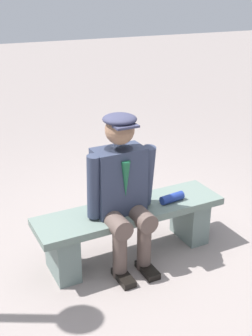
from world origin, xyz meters
TOP-DOWN VIEW (x-y plane):
  - ground_plane at (0.00, 0.00)m, footprint 30.00×30.00m
  - bench at (0.00, 0.00)m, footprint 1.54×0.41m
  - seated_man at (0.10, 0.06)m, footprint 0.55×0.52m
  - rolled_magazine at (-0.35, 0.06)m, footprint 0.21×0.09m

SIDE VIEW (x-z plane):
  - ground_plane at x=0.00m, z-range 0.00..0.00m
  - bench at x=0.00m, z-range 0.07..0.50m
  - rolled_magazine at x=-0.35m, z-range 0.43..0.50m
  - seated_man at x=0.10m, z-range 0.05..1.26m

